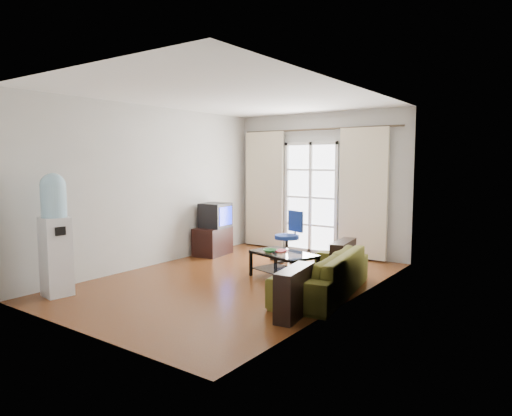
{
  "coord_description": "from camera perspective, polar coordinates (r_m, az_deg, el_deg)",
  "views": [
    {
      "loc": [
        4.13,
        -5.27,
        1.78
      ],
      "look_at": [
        0.11,
        0.35,
        1.07
      ],
      "focal_mm": 32.0,
      "sensor_mm": 36.0,
      "label": 1
    }
  ],
  "objects": [
    {
      "name": "french_door",
      "position": [
        8.94,
        6.85,
        1.3
      ],
      "size": [
        1.16,
        0.06,
        2.15
      ],
      "color": "white",
      "rests_on": "wall_back"
    },
    {
      "name": "crt_tv",
      "position": [
        8.72,
        -5.22,
        -0.89
      ],
      "size": [
        0.55,
        0.55,
        0.46
      ],
      "rotation": [
        0.0,
        0.0,
        0.1
      ],
      "color": "black",
      "rests_on": "tv_stand"
    },
    {
      "name": "water_cooler",
      "position": [
        6.55,
        -23.83,
        -2.77
      ],
      "size": [
        0.39,
        0.38,
        1.63
      ],
      "rotation": [
        0.0,
        0.0,
        -0.16
      ],
      "color": "silver",
      "rests_on": "floor"
    },
    {
      "name": "curtain_left",
      "position": [
        9.42,
        1.06,
        2.34
      ],
      "size": [
        0.9,
        0.07,
        2.35
      ],
      "primitive_type": "cube",
      "color": "beige",
      "rests_on": "curtain_rod"
    },
    {
      "name": "coffee_table",
      "position": [
        6.95,
        3.45,
        -6.76
      ],
      "size": [
        1.12,
        0.82,
        0.41
      ],
      "rotation": [
        0.0,
        0.0,
        -0.27
      ],
      "color": "silver",
      "rests_on": "floor"
    },
    {
      "name": "curtain_right",
      "position": [
        8.4,
        13.24,
        1.75
      ],
      "size": [
        0.9,
        0.07,
        2.35
      ],
      "primitive_type": "cube",
      "color": "beige",
      "rests_on": "curtain_rod"
    },
    {
      "name": "wall_right",
      "position": [
        5.78,
        11.68,
        1.49
      ],
      "size": [
        0.02,
        5.2,
        2.7
      ],
      "primitive_type": "cube",
      "color": "#B9B7B0",
      "rests_on": "floor"
    },
    {
      "name": "floor",
      "position": [
        6.93,
        -2.46,
        -9.02
      ],
      "size": [
        5.2,
        5.2,
        0.0
      ],
      "primitive_type": "plane",
      "color": "brown",
      "rests_on": "ground"
    },
    {
      "name": "book",
      "position": [
        7.03,
        2.52,
        -5.3
      ],
      "size": [
        0.19,
        0.24,
        0.02
      ],
      "primitive_type": "imported",
      "rotation": [
        0.0,
        0.0,
        0.03
      ],
      "color": "#A71F14",
      "rests_on": "coffee_table"
    },
    {
      "name": "wall_left",
      "position": [
        7.95,
        -12.79,
        2.63
      ],
      "size": [
        0.02,
        5.2,
        2.7
      ],
      "primitive_type": "cube",
      "color": "#B9B7B0",
      "rests_on": "floor"
    },
    {
      "name": "radiator",
      "position": [
        8.58,
        12.23,
        -4.0
      ],
      "size": [
        0.64,
        0.12,
        0.64
      ],
      "primitive_type": "cube",
      "color": "gray",
      "rests_on": "floor"
    },
    {
      "name": "wall_front",
      "position": [
        4.94,
        -21.47,
        0.49
      ],
      "size": [
        3.6,
        0.02,
        2.7
      ],
      "primitive_type": "cube",
      "color": "#B9B7B0",
      "rests_on": "floor"
    },
    {
      "name": "remote",
      "position": [
        6.84,
        2.01,
        -5.63
      ],
      "size": [
        0.16,
        0.08,
        0.02
      ],
      "primitive_type": "cube",
      "rotation": [
        0.0,
        0.0,
        -0.25
      ],
      "color": "black",
      "rests_on": "coffee_table"
    },
    {
      "name": "tv_stand",
      "position": [
        8.75,
        -5.44,
        -4.14
      ],
      "size": [
        0.56,
        0.77,
        0.53
      ],
      "primitive_type": "cube",
      "rotation": [
        0.0,
        0.0,
        0.13
      ],
      "color": "black",
      "rests_on": "floor"
    },
    {
      "name": "bowl",
      "position": [
        6.91,
        1.74,
        -5.38
      ],
      "size": [
        0.26,
        0.26,
        0.05
      ],
      "primitive_type": "imported",
      "rotation": [
        0.0,
        0.0,
        -0.13
      ],
      "color": "green",
      "rests_on": "coffee_table"
    },
    {
      "name": "task_chair",
      "position": [
        8.16,
        4.04,
        -4.85
      ],
      "size": [
        0.78,
        0.78,
        0.9
      ],
      "rotation": [
        0.0,
        0.0,
        -0.33
      ],
      "color": "black",
      "rests_on": "floor"
    },
    {
      "name": "wall_back",
      "position": [
        8.9,
        7.89,
        3.04
      ],
      "size": [
        3.6,
        0.02,
        2.7
      ],
      "primitive_type": "cube",
      "color": "#B9B7B0",
      "rests_on": "floor"
    },
    {
      "name": "ceiling",
      "position": [
        6.76,
        -2.56,
        13.69
      ],
      "size": [
        5.2,
        5.2,
        0.0
      ],
      "primitive_type": "plane",
      "rotation": [
        3.14,
        0.0,
        0.0
      ],
      "color": "white",
      "rests_on": "wall_back"
    },
    {
      "name": "sofa",
      "position": [
        6.23,
        8.3,
        -8.05
      ],
      "size": [
        2.2,
        1.37,
        0.57
      ],
      "primitive_type": "imported",
      "rotation": [
        0.0,
        0.0,
        -1.42
      ],
      "color": "brown",
      "rests_on": "floor"
    },
    {
      "name": "curtain_rod",
      "position": [
        8.82,
        7.68,
        9.72
      ],
      "size": [
        3.3,
        0.04,
        0.04
      ],
      "primitive_type": "cylinder",
      "rotation": [
        0.0,
        1.57,
        0.0
      ],
      "color": "#4C3F2D",
      "rests_on": "wall_back"
    }
  ]
}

